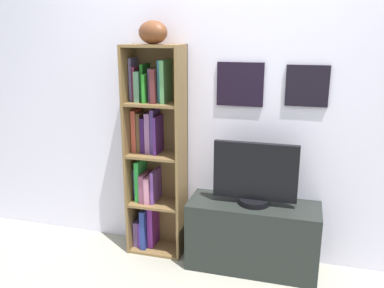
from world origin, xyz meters
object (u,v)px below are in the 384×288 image
at_px(bookshelf, 153,152).
at_px(football, 153,32).
at_px(television, 255,175).
at_px(tv_stand, 253,236).

bearing_deg(bookshelf, football, -38.34).
xyz_separation_m(bookshelf, television, (0.79, -0.08, -0.08)).
height_order(football, television, football).
relative_size(football, television, 0.43).
xyz_separation_m(tv_stand, television, (0.00, 0.00, 0.47)).
height_order(football, tv_stand, football).
xyz_separation_m(football, television, (0.75, -0.05, -0.96)).
bearing_deg(tv_stand, bookshelf, 174.04).
relative_size(bookshelf, television, 2.73).
relative_size(tv_stand, television, 1.59).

